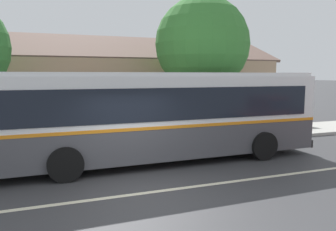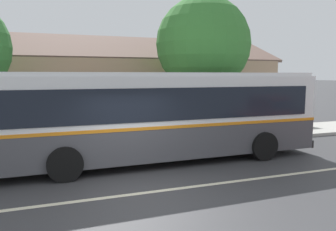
{
  "view_description": "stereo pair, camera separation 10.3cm",
  "coord_description": "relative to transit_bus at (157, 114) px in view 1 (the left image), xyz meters",
  "views": [
    {
      "loc": [
        -2.21,
        -7.66,
        2.97
      ],
      "look_at": [
        1.78,
        2.97,
        1.56
      ],
      "focal_mm": 35.0,
      "sensor_mm": 36.0,
      "label": 1
    },
    {
      "loc": [
        -2.11,
        -7.7,
        2.97
      ],
      "look_at": [
        1.78,
        2.97,
        1.56
      ],
      "focal_mm": 35.0,
      "sensor_mm": 36.0,
      "label": 2
    }
  ],
  "objects": [
    {
      "name": "community_building",
      "position": [
        -3.62,
        10.57,
        0.39
      ],
      "size": [
        28.04,
        8.22,
        6.45
      ],
      "color": "tan",
      "rests_on": "ground"
    },
    {
      "name": "lane_divider_stripe",
      "position": [
        -1.36,
        -2.9,
        -1.64
      ],
      "size": [
        60.0,
        0.16,
        0.01
      ],
      "primitive_type": "cube",
      "color": "beige",
      "rests_on": "ground"
    },
    {
      "name": "transit_bus",
      "position": [
        0.0,
        0.0,
        0.0
      ],
      "size": [
        11.48,
        2.85,
        3.05
      ],
      "color": "#47474C",
      "rests_on": "ground"
    },
    {
      "name": "sidewalk_far",
      "position": [
        -1.36,
        3.1,
        -1.57
      ],
      "size": [
        60.0,
        3.0,
        0.15
      ],
      "primitive_type": "cube",
      "color": "#ADAAA3",
      "rests_on": "ground"
    },
    {
      "name": "street_tree_primary",
      "position": [
        3.59,
        3.86,
        2.79
      ],
      "size": [
        4.52,
        4.52,
        6.7
      ],
      "color": "#4C3828",
      "rests_on": "ground"
    },
    {
      "name": "ground_plane",
      "position": [
        -1.36,
        -2.9,
        -1.64
      ],
      "size": [
        300.0,
        300.0,
        0.0
      ],
      "primitive_type": "plane",
      "color": "#38383A"
    }
  ]
}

